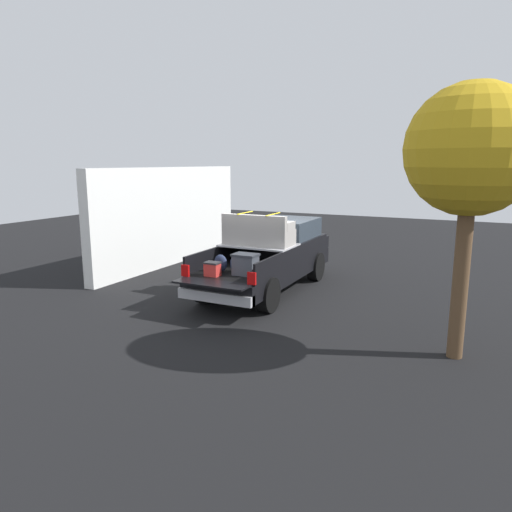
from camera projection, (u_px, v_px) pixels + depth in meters
ground_plane at (265, 291)px, 13.37m from camera, size 40.00×40.00×0.00m
pickup_truck at (271, 254)px, 13.51m from camera, size 6.05×2.06×2.23m
building_facade at (171, 216)px, 16.71m from camera, size 8.03×0.36×3.39m
tree_background at (472, 152)px, 8.10m from camera, size 2.29×2.29×4.91m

